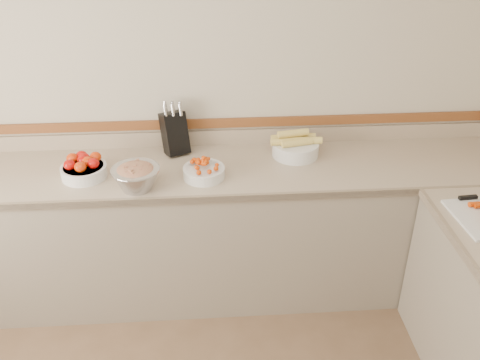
{
  "coord_description": "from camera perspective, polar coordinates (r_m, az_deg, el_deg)",
  "views": [
    {
      "loc": [
        0.18,
        -1.11,
        2.43
      ],
      "look_at": [
        0.35,
        1.35,
        1.0
      ],
      "focal_mm": 40.0,
      "sensor_mm": 36.0,
      "label": 1
    }
  ],
  "objects": [
    {
      "name": "rhubarb_bowl",
      "position": [
        2.98,
        -11.03,
        0.41
      ],
      "size": [
        0.27,
        0.27,
        0.15
      ],
      "color": "#B2B2BA",
      "rests_on": "counter_back"
    },
    {
      "name": "tomato_bowl",
      "position": [
        3.18,
        -16.34,
        1.28
      ],
      "size": [
        0.26,
        0.26,
        0.13
      ],
      "color": "silver",
      "rests_on": "counter_back"
    },
    {
      "name": "counter_back",
      "position": [
        3.42,
        -6.28,
        -5.4
      ],
      "size": [
        4.0,
        0.65,
        1.08
      ],
      "color": "tan",
      "rests_on": "ground_plane"
    },
    {
      "name": "back_wall",
      "position": [
        3.31,
        -6.97,
        9.96
      ],
      "size": [
        4.0,
        0.0,
        4.0
      ],
      "primitive_type": "plane",
      "rotation": [
        1.57,
        0.0,
        0.0
      ],
      "color": "beige",
      "rests_on": "ground_plane"
    },
    {
      "name": "knife_block",
      "position": [
        3.32,
        -6.99,
        5.1
      ],
      "size": [
        0.2,
        0.21,
        0.34
      ],
      "color": "black",
      "rests_on": "counter_back"
    },
    {
      "name": "cherry_tomato_bowl",
      "position": [
        3.06,
        -3.89,
        1.05
      ],
      "size": [
        0.24,
        0.24,
        0.13
      ],
      "color": "silver",
      "rests_on": "counter_back"
    },
    {
      "name": "corn_bowl",
      "position": [
        3.31,
        5.91,
        3.63
      ],
      "size": [
        0.32,
        0.29,
        0.17
      ],
      "color": "silver",
      "rests_on": "counter_back"
    }
  ]
}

